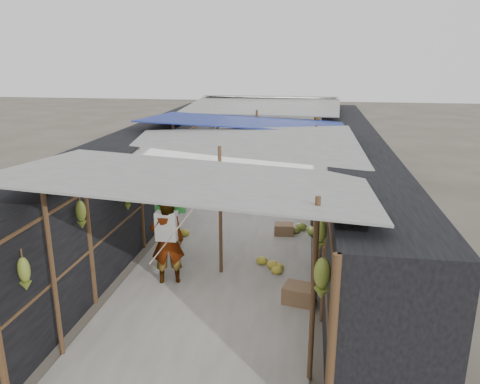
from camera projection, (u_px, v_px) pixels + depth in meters
The scene contains 14 objects.
ground at pixel (181, 366), 6.63m from camera, with size 80.00×80.00×0.00m, color #6B6356.
aisle_slab at pixel (245, 216), 12.79m from camera, with size 3.60×16.00×0.02m, color #9E998E.
stall_left at pixel (148, 172), 12.86m from camera, with size 1.40×15.00×2.30m, color black.
stall_right at pixel (349, 179), 12.08m from camera, with size 1.40×15.00×2.30m, color black.
crate_near at pixel (284, 229), 11.43m from camera, with size 0.46×0.37×0.28m, color #8B6347.
crate_mid at pixel (299, 294), 8.28m from camera, with size 0.55×0.44×0.33m, color #8B6347.
crate_back at pixel (255, 179), 16.02m from camera, with size 0.43×0.35×0.27m, color #8B6347.
black_basin at pixel (309, 196), 14.27m from camera, with size 0.55×0.55×0.17m, color black.
vendor_elderly at pixel (167, 241), 8.83m from camera, with size 0.62×0.41×1.71m, color white.
shopper_blue at pixel (248, 160), 15.35m from camera, with size 0.90×0.70×1.85m, color #2149A6.
vendor_seated at pixel (303, 164), 16.71m from camera, with size 0.63×0.36×0.98m, color #46423C.
market_canopy at pixel (248, 127), 12.40m from camera, with size 5.62×15.20×2.77m.
hanging_bananas at pixel (248, 159), 12.00m from camera, with size 3.96×14.17×0.79m.
floor_bananas at pixel (242, 206), 13.13m from camera, with size 3.90×8.50×0.35m.
Camera 1 is at (1.68, -5.47, 4.24)m, focal length 35.00 mm.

